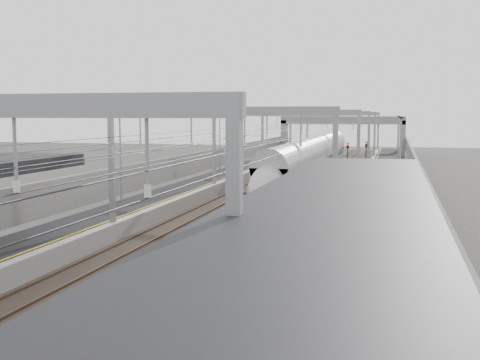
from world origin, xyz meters
The scene contains 13 objects.
platform_left centered at (-8.00, 45.00, 0.50)m, with size 4.00×120.00×1.00m, color black.
platform_right centered at (8.00, 45.00, 0.50)m, with size 4.00×120.00×1.00m, color black.
tracks centered at (0.00, 45.00, 0.05)m, with size 11.40×140.00×0.20m.
overhead_line centered at (0.00, 51.62, 6.14)m, with size 13.00×140.00×6.60m.
canopy_right centered at (8.03, 2.99, 5.09)m, with size 4.40×30.00×4.24m.
overbridge centered at (0.00, 100.00, 5.31)m, with size 22.00×2.20×6.90m.
wall_left centered at (-11.20, 45.00, 1.60)m, with size 0.30×120.00×3.20m, color slate.
wall_right centered at (11.20, 45.00, 1.60)m, with size 0.30×120.00×3.20m, color slate.
train centered at (1.50, 47.48, 1.98)m, with size 2.53×46.11×4.01m.
bench centered at (7.34, 9.12, 1.57)m, with size 1.20×1.86×0.94m.
signal_green centered at (-5.20, 73.84, 2.42)m, with size 0.32×0.32×3.48m.
signal_red_near centered at (3.20, 71.49, 2.42)m, with size 0.32×0.32×3.48m.
signal_red_far centered at (5.40, 75.71, 2.42)m, with size 0.32×0.32×3.48m.
Camera 1 is at (9.27, -9.08, 7.17)m, focal length 45.00 mm.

